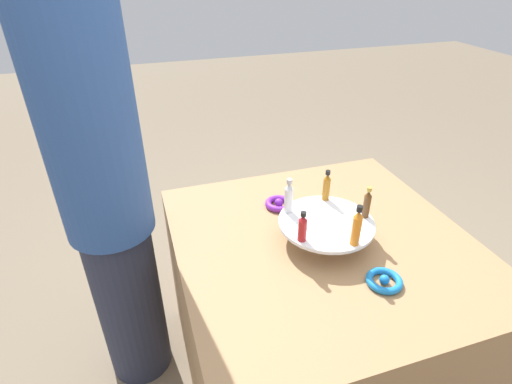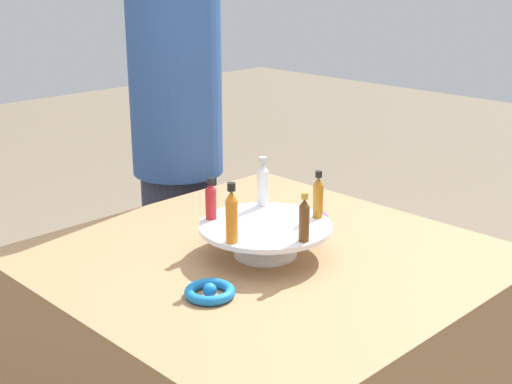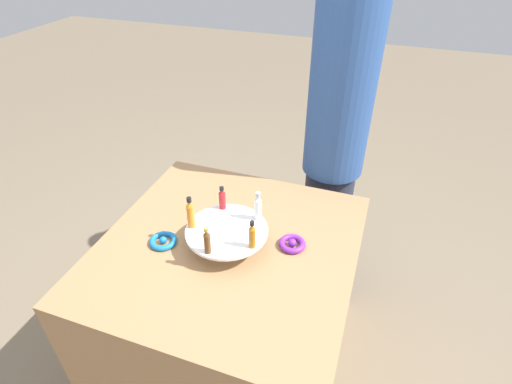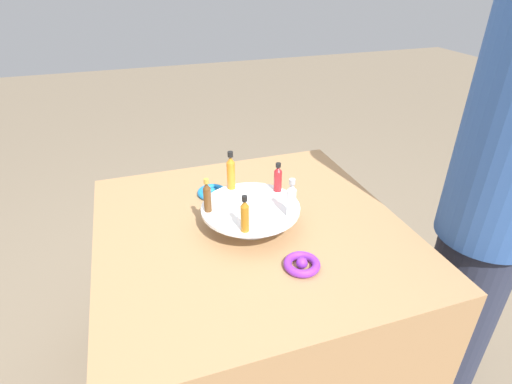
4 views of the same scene
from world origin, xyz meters
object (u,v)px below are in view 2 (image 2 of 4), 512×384
at_px(display_stand, 265,232).
at_px(bottle_amber, 318,196).
at_px(bottle_clear, 263,183).
at_px(person_figure, 177,128).
at_px(ribbon_bow_purple, 308,218).
at_px(ribbon_bow_blue, 210,292).
at_px(bottle_brown, 304,219).
at_px(bottle_red, 211,200).
at_px(bottle_orange, 232,215).

distance_m(display_stand, bottle_amber, 0.16).
bearing_deg(bottle_clear, display_stand, -42.46).
relative_size(bottle_clear, person_figure, 0.07).
relative_size(display_stand, bottle_amber, 2.73).
xyz_separation_m(ribbon_bow_purple, ribbon_bow_blue, (0.15, -0.50, -0.00)).
relative_size(display_stand, bottle_clear, 2.50).
relative_size(bottle_clear, ribbon_bow_blue, 1.18).
bearing_deg(bottle_brown, bottle_red, -168.46).
bearing_deg(bottle_red, ribbon_bow_blue, -42.16).
bearing_deg(person_figure, ribbon_bow_blue, -12.14).
xyz_separation_m(bottle_brown, ribbon_bow_blue, (-0.06, -0.23, -0.12)).
distance_m(display_stand, bottle_red, 0.16).
height_order(bottle_amber, bottle_brown, bottle_amber).
bearing_deg(person_figure, ribbon_bow_purple, 18.55).
height_order(ribbon_bow_blue, person_figure, person_figure).
xyz_separation_m(bottle_red, ribbon_bow_blue, (0.20, -0.18, -0.12)).
bearing_deg(bottle_red, person_figure, 148.24).
relative_size(display_stand, ribbon_bow_blue, 2.94).
height_order(display_stand, bottle_clear, bottle_clear).
distance_m(bottle_amber, ribbon_bow_purple, 0.22).
height_order(bottle_red, ribbon_bow_purple, bottle_red).
bearing_deg(bottle_orange, bottle_amber, 83.54).
height_order(bottle_red, bottle_brown, bottle_brown).
relative_size(bottle_red, bottle_orange, 0.75).
xyz_separation_m(bottle_brown, person_figure, (-0.84, 0.31, 0.02)).
bearing_deg(ribbon_bow_purple, bottle_red, -97.88).
relative_size(display_stand, bottle_orange, 2.32).
bearing_deg(person_figure, display_stand, -0.00).
height_order(display_stand, ribbon_bow_blue, display_stand).
distance_m(bottle_orange, bottle_brown, 0.16).
xyz_separation_m(display_stand, bottle_orange, (0.03, -0.14, 0.09)).
xyz_separation_m(bottle_clear, bottle_orange, (0.13, -0.23, 0.00)).
relative_size(bottle_red, person_figure, 0.06).
bearing_deg(bottle_orange, ribbon_bow_blue, -66.17).
bearing_deg(bottle_red, bottle_amber, 47.54).
relative_size(ribbon_bow_blue, person_figure, 0.06).
bearing_deg(ribbon_bow_purple, ribbon_bow_blue, -72.71).
relative_size(bottle_amber, ribbon_bow_purple, 1.11).
bearing_deg(bottle_amber, display_stand, -114.46).
xyz_separation_m(display_stand, bottle_brown, (0.14, -0.02, 0.08)).
distance_m(bottle_amber, bottle_clear, 0.16).
xyz_separation_m(bottle_clear, bottle_brown, (0.24, -0.11, -0.01)).
relative_size(bottle_red, ribbon_bow_purple, 0.98).
height_order(bottle_amber, bottle_clear, bottle_clear).
bearing_deg(bottle_red, ribbon_bow_purple, 82.12).
distance_m(display_stand, ribbon_bow_blue, 0.26).
distance_m(display_stand, bottle_orange, 0.16).
distance_m(bottle_amber, bottle_red, 0.27).
bearing_deg(bottle_clear, bottle_brown, -24.46).
distance_m(bottle_orange, ribbon_bow_blue, 0.18).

